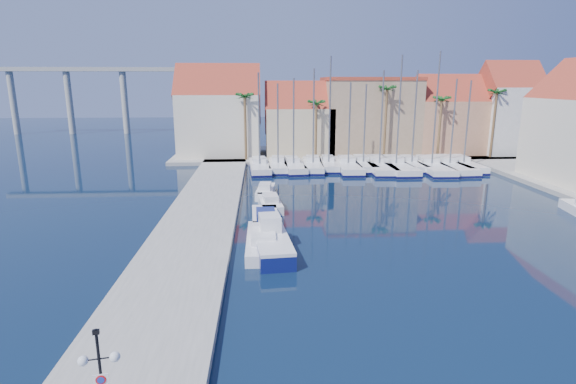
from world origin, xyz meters
name	(u,v)px	position (x,y,z in m)	size (l,w,h in m)	color
ground	(335,298)	(0.00, 0.00, 0.00)	(260.00, 260.00, 0.00)	black
quay_west	(199,221)	(-9.00, 13.50, 0.25)	(6.00, 77.00, 0.50)	gray
shore_north	(349,154)	(10.00, 48.00, 0.25)	(54.00, 16.00, 0.50)	gray
lamp_post	(100,366)	(-8.84, -9.49, 2.88)	(1.22, 0.48, 3.62)	black
fishing_boat	(272,242)	(-3.22, 6.91, 0.77)	(2.82, 6.77, 2.31)	#0E1555
motorboat_west_0	(264,241)	(-3.77, 7.73, 0.51)	(2.39, 7.31, 1.40)	white
motorboat_west_1	(266,219)	(-3.57, 12.89, 0.51)	(2.27, 6.62, 1.40)	white
motorboat_west_2	(270,203)	(-3.12, 17.97, 0.51)	(2.36, 5.82, 1.40)	white
motorboat_west_3	(265,191)	(-3.46, 22.59, 0.51)	(2.14, 5.23, 1.40)	white
sailboat_0	(259,166)	(-4.08, 36.02, 0.59)	(3.06, 9.55, 12.43)	white
sailboat_1	(278,165)	(-1.63, 36.64, 0.58)	(2.60, 9.03, 11.11)	white
sailboat_2	(293,166)	(0.31, 36.23, 0.59)	(3.25, 9.49, 11.76)	white
sailboat_3	(313,165)	(2.98, 36.63, 0.60)	(3.15, 9.63, 12.94)	white
sailboat_4	(328,164)	(5.09, 36.89, 0.66)	(2.54, 8.34, 14.46)	white
sailboat_5	(347,165)	(7.51, 35.99, 0.56)	(3.13, 10.70, 11.27)	white
sailboat_6	(362,164)	(9.69, 36.83, 0.58)	(2.52, 9.09, 11.01)	white
sailboat_7	(378,165)	(11.63, 35.94, 0.56)	(3.70, 11.98, 12.72)	white
sailboat_8	(394,165)	(13.70, 35.59, 0.58)	(3.36, 12.06, 14.55)	white
sailboat_9	(410,164)	(16.02, 36.20, 0.62)	(2.79, 8.59, 12.76)	white
sailboat_10	(430,166)	(18.35, 35.20, 0.58)	(3.64, 12.17, 14.98)	white
sailboat_11	(447,165)	(20.82, 35.53, 0.55)	(3.72, 12.18, 11.68)	white
sailboat_12	(461,164)	(22.92, 35.88, 0.57)	(2.83, 10.19, 11.48)	white
building_0	(220,115)	(-10.00, 47.00, 6.52)	(12.30, 9.00, 13.50)	beige
building_1	(299,122)	(2.00, 47.00, 5.30)	(10.30, 8.00, 11.00)	#CBBB8F
building_2	(369,115)	(13.00, 48.00, 6.26)	(14.20, 10.20, 11.50)	#987D5E
building_3	(446,118)	(25.00, 47.00, 5.86)	(10.30, 8.00, 12.00)	tan
building_4	(507,111)	(34.00, 46.00, 6.97)	(8.30, 8.00, 14.00)	silver
palm_0	(245,98)	(-6.00, 42.00, 9.08)	(2.60, 2.60, 10.15)	brown
palm_1	(316,105)	(4.00, 42.00, 8.14)	(2.60, 2.60, 9.15)	brown
palm_2	(387,91)	(14.00, 42.00, 10.02)	(2.60, 2.60, 11.15)	brown
palm_3	(442,101)	(22.00, 42.00, 8.61)	(2.60, 2.60, 9.65)	brown
palm_4	(497,94)	(30.00, 42.00, 9.55)	(2.60, 2.60, 10.65)	brown
viaduct	(100,87)	(-39.07, 82.00, 10.25)	(48.00, 2.20, 14.45)	#9E9E99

